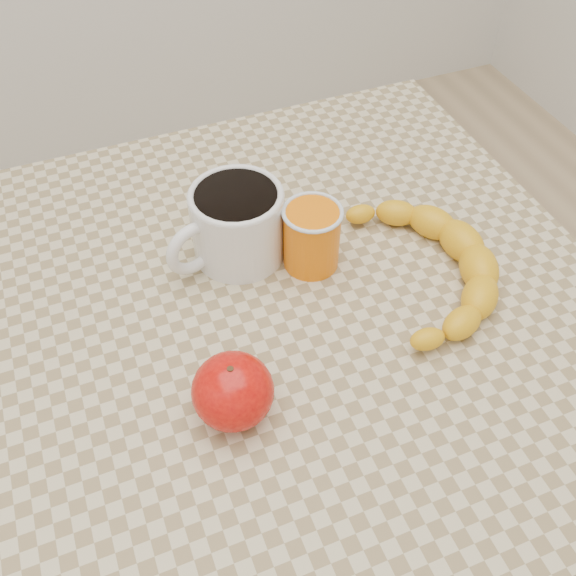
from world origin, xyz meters
name	(u,v)px	position (x,y,z in m)	size (l,w,h in m)	color
ground	(288,533)	(0.00, 0.00, 0.00)	(3.00, 3.00, 0.00)	tan
table	(288,341)	(0.00, 0.00, 0.66)	(0.80, 0.80, 0.75)	#C1B189
coffee_mug	(235,222)	(-0.03, 0.10, 0.80)	(0.18, 0.15, 0.10)	silver
orange_juice_glass	(312,236)	(0.05, 0.05, 0.80)	(0.08, 0.08, 0.09)	orange
apple	(233,391)	(-0.11, -0.13, 0.79)	(0.11, 0.11, 0.08)	#990505
banana	(427,265)	(0.17, -0.03, 0.77)	(0.28, 0.34, 0.05)	#EDB015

